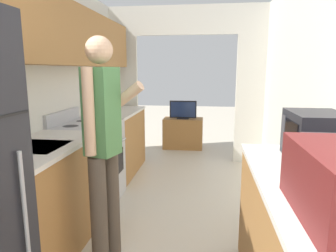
# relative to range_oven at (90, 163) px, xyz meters

# --- Properties ---
(wall_left) EXTENTS (0.38, 6.72, 2.50)m
(wall_left) POSITION_rel_range_oven_xyz_m (-0.26, -0.61, 1.02)
(wall_left) COLOR silver
(wall_left) RESTS_ON ground_plane
(wall_far_with_doorway) EXTENTS (2.91, 0.06, 2.50)m
(wall_far_with_doorway) POSITION_rel_range_oven_xyz_m (0.95, 1.79, 0.97)
(wall_far_with_doorway) COLOR silver
(wall_far_with_doorway) RESTS_ON ground_plane
(counter_left) EXTENTS (0.62, 3.33, 0.92)m
(counter_left) POSITION_rel_range_oven_xyz_m (-0.01, -0.02, -0.00)
(counter_left) COLOR #9E6B38
(counter_left) RESTS_ON ground_plane
(range_oven) EXTENTS (0.66, 0.76, 1.06)m
(range_oven) POSITION_rel_range_oven_xyz_m (0.00, 0.00, 0.00)
(range_oven) COLOR #B7B7BC
(range_oven) RESTS_ON ground_plane
(person) EXTENTS (0.55, 0.44, 1.74)m
(person) POSITION_rel_range_oven_xyz_m (0.54, -1.01, 0.48)
(person) COLOR #4C4238
(person) RESTS_ON ground_plane
(microwave) EXTENTS (0.34, 0.47, 0.32)m
(microwave) POSITION_rel_range_oven_xyz_m (2.02, -1.12, 0.61)
(microwave) COLOR black
(microwave) RESTS_ON counter_right
(tv_cabinet) EXTENTS (0.75, 0.42, 0.58)m
(tv_cabinet) POSITION_rel_range_oven_xyz_m (0.85, 2.57, -0.17)
(tv_cabinet) COLOR #9E6B38
(tv_cabinet) RESTS_ON ground_plane
(television) EXTENTS (0.51, 0.16, 0.35)m
(television) POSITION_rel_range_oven_xyz_m (0.85, 2.53, 0.29)
(television) COLOR black
(television) RESTS_ON tv_cabinet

